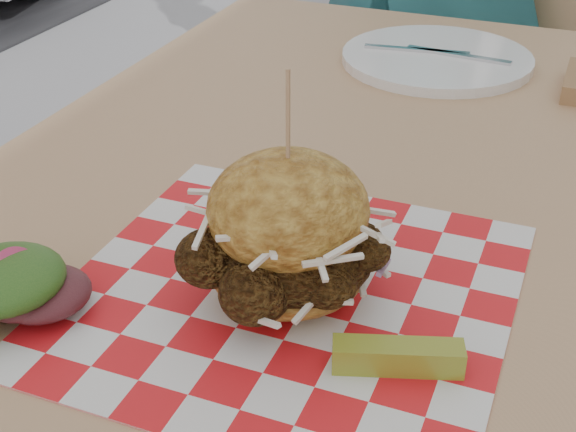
# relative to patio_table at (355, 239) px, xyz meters

# --- Properties ---
(patio_table) EXTENTS (0.80, 1.20, 0.75)m
(patio_table) POSITION_rel_patio_table_xyz_m (0.00, 0.00, 0.00)
(patio_table) COLOR tan
(patio_table) RESTS_ON ground
(patio_chair) EXTENTS (0.54, 0.54, 0.95)m
(patio_chair) POSITION_rel_patio_table_xyz_m (0.03, 1.01, -0.12)
(patio_chair) COLOR tan
(patio_chair) RESTS_ON ground
(paper_liner) EXTENTS (0.36, 0.36, 0.00)m
(paper_liner) POSITION_rel_patio_table_xyz_m (0.01, -0.22, 0.08)
(paper_liner) COLOR red
(paper_liner) RESTS_ON patio_table
(sandwich) EXTENTS (0.17, 0.17, 0.19)m
(sandwich) POSITION_rel_patio_table_xyz_m (0.01, -0.22, 0.13)
(sandwich) COLOR gold
(sandwich) RESTS_ON paper_liner
(pickle_spear) EXTENTS (0.10, 0.05, 0.02)m
(pickle_spear) POSITION_rel_patio_table_xyz_m (0.12, -0.28, 0.09)
(pickle_spear) COLOR #969C2D
(pickle_spear) RESTS_ON paper_liner
(place_setting) EXTENTS (0.27, 0.27, 0.02)m
(place_setting) POSITION_rel_patio_table_xyz_m (0.00, 0.37, 0.09)
(place_setting) COLOR white
(place_setting) RESTS_ON patio_table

